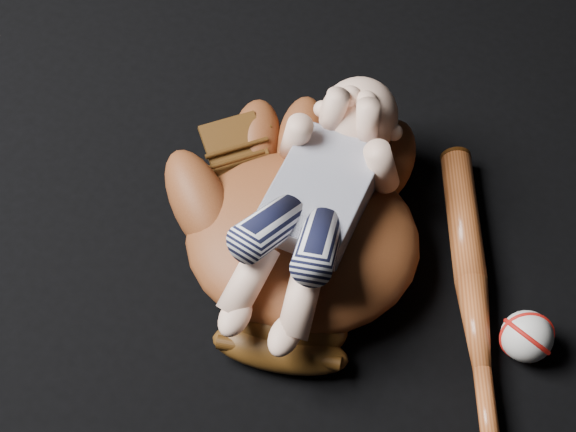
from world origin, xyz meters
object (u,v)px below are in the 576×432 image
(baseball, at_px, (527,337))
(newborn_baby, at_px, (311,205))
(baseball_glove, at_px, (303,232))
(baseball_bat, at_px, (473,299))

(baseball, bearing_deg, newborn_baby, 179.27)
(baseball_glove, height_order, newborn_baby, newborn_baby)
(baseball_bat, bearing_deg, baseball_glove, -173.32)
(baseball_glove, height_order, baseball, baseball_glove)
(baseball_bat, xyz_separation_m, baseball, (0.08, -0.03, 0.01))
(baseball, bearing_deg, baseball_glove, 179.68)
(newborn_baby, distance_m, baseball_bat, 0.24)
(baseball_glove, bearing_deg, newborn_baby, -1.80)
(baseball_bat, distance_m, baseball, 0.08)
(baseball_glove, distance_m, baseball, 0.30)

